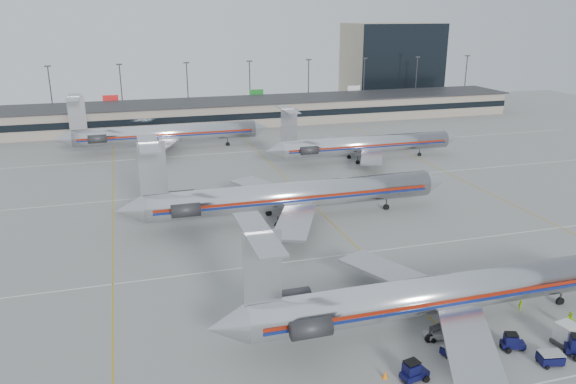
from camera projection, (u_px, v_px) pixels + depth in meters
name	position (u px, v px, depth m)	size (l,w,h in m)	color
ground	(400.00, 289.00, 61.06)	(260.00, 260.00, 0.00)	gray
apron_markings	(362.00, 252.00, 70.18)	(160.00, 0.15, 0.02)	silver
terminal	(229.00, 112.00, 149.45)	(162.00, 17.00, 6.25)	gray
light_mast_row	(219.00, 85.00, 160.58)	(163.60, 0.40, 15.28)	#38383D
distant_building	(391.00, 61.00, 190.78)	(30.00, 20.00, 25.00)	tan
jet_foreground	(438.00, 294.00, 52.83)	(45.32, 26.69, 11.86)	silver
jet_second_row	(287.00, 195.00, 80.04)	(49.14, 28.93, 12.86)	silver
jet_third_row	(362.00, 144.00, 112.43)	(41.73, 25.67, 11.41)	silver
jet_back_row	(162.00, 134.00, 121.01)	(45.62, 28.06, 12.47)	silver
tug_left	(413.00, 372.00, 45.61)	(2.46, 1.58, 1.85)	black
tug_center	(512.00, 342.00, 49.85)	(2.26, 1.64, 1.65)	black
cart_inner	(451.00, 350.00, 49.19)	(1.95, 1.62, 0.95)	black
cart_outer	(550.00, 358.00, 47.83)	(2.19, 1.70, 1.12)	black
uld_container	(566.00, 334.00, 50.56)	(2.23, 1.96, 2.11)	#2D2D30
belt_loader	(443.00, 333.00, 51.69)	(3.98, 1.68, 2.05)	gray
ramp_worker_near	(521.00, 302.00, 56.50)	(0.60, 0.40, 1.65)	#9AD514
ramp_worker_far	(570.00, 320.00, 53.18)	(0.83, 0.65, 1.72)	#A7DF15
cone_left	(385.00, 375.00, 46.08)	(0.49, 0.49, 0.67)	orange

